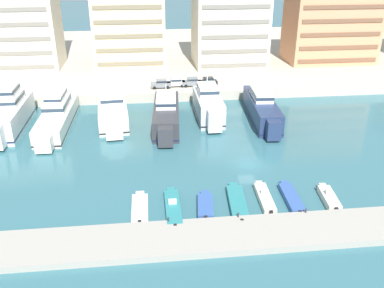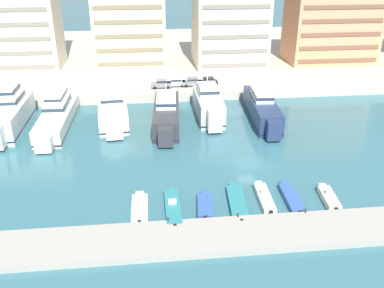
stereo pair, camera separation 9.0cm
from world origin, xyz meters
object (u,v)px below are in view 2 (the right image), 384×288
(yacht_ivory_mid_left, at_px, (113,111))
(motorboat_blue_mid_left, at_px, (205,206))
(car_black_center_left, at_px, (208,81))
(yacht_white_far_left, at_px, (10,114))
(car_grey_mid_left, at_px, (192,81))
(yacht_ivory_left, at_px, (57,115))
(motorboat_cream_center, at_px, (264,198))
(motorboat_teal_center_left, at_px, (237,203))
(motorboat_teal_left, at_px, (173,207))
(motorboat_cream_mid_right, at_px, (329,198))
(yacht_navy_center_right, at_px, (262,108))
(car_grey_far_left, at_px, (161,83))
(car_silver_left, at_px, (176,82))
(motorboat_white_far_left, at_px, (140,208))
(yacht_charcoal_center_left, at_px, (166,114))
(motorboat_blue_center_right, at_px, (291,198))
(yacht_silver_center, at_px, (209,105))

(yacht_ivory_mid_left, bearing_deg, motorboat_blue_mid_left, -66.81)
(car_black_center_left, bearing_deg, yacht_white_far_left, -157.84)
(car_grey_mid_left, bearing_deg, yacht_ivory_left, -149.92)
(motorboat_cream_center, height_order, car_black_center_left, car_black_center_left)
(motorboat_teal_center_left, distance_m, car_grey_mid_left, 42.80)
(motorboat_teal_left, bearing_deg, car_grey_mid_left, 80.65)
(yacht_ivory_mid_left, bearing_deg, motorboat_cream_mid_right, -46.43)
(yacht_white_far_left, height_order, car_grey_mid_left, yacht_white_far_left)
(yacht_white_far_left, bearing_deg, car_grey_mid_left, 24.44)
(yacht_ivory_mid_left, xyz_separation_m, yacht_navy_center_right, (26.76, -2.01, 0.15))
(yacht_white_far_left, distance_m, yacht_ivory_mid_left, 17.36)
(motorboat_teal_left, distance_m, motorboat_blue_mid_left, 3.95)
(motorboat_teal_center_left, distance_m, car_grey_far_left, 42.82)
(yacht_ivory_mid_left, distance_m, car_grey_mid_left, 20.73)
(yacht_ivory_mid_left, relative_size, motorboat_cream_mid_right, 2.92)
(motorboat_teal_left, xyz_separation_m, car_black_center_left, (10.36, 42.75, 2.43))
(yacht_ivory_left, bearing_deg, car_silver_left, 33.89)
(motorboat_white_far_left, bearing_deg, yacht_ivory_mid_left, 99.25)
(yacht_white_far_left, bearing_deg, motorboat_cream_center, -35.80)
(motorboat_white_far_left, bearing_deg, yacht_charcoal_center_left, 79.94)
(motorboat_blue_center_right, bearing_deg, motorboat_cream_center, 175.10)
(yacht_silver_center, distance_m, yacht_navy_center_right, 9.68)
(yacht_charcoal_center_left, height_order, car_silver_left, yacht_charcoal_center_left)
(motorboat_teal_left, height_order, motorboat_blue_mid_left, motorboat_teal_left)
(yacht_white_far_left, height_order, motorboat_cream_center, yacht_white_far_left)
(car_grey_mid_left, distance_m, car_black_center_left, 3.29)
(car_black_center_left, bearing_deg, motorboat_cream_mid_right, -77.99)
(motorboat_cream_center, xyz_separation_m, car_silver_left, (-7.95, 42.04, 2.43))
(motorboat_white_far_left, height_order, motorboat_blue_mid_left, motorboat_white_far_left)
(yacht_charcoal_center_left, bearing_deg, yacht_ivory_left, 175.15)
(motorboat_teal_center_left, bearing_deg, motorboat_cream_center, 10.61)
(motorboat_cream_center, relative_size, car_grey_far_left, 1.79)
(yacht_white_far_left, xyz_separation_m, yacht_ivory_left, (7.73, 0.36, -0.65))
(motorboat_cream_mid_right, height_order, car_grey_mid_left, car_grey_mid_left)
(motorboat_cream_center, relative_size, car_silver_left, 1.76)
(motorboat_blue_mid_left, xyz_separation_m, car_grey_mid_left, (3.12, 42.93, 2.47))
(motorboat_blue_center_right, bearing_deg, yacht_white_far_left, 146.21)
(motorboat_cream_center, xyz_separation_m, car_grey_far_left, (-10.97, 41.43, 2.43))
(motorboat_blue_center_right, bearing_deg, car_black_center_left, 96.13)
(motorboat_cream_center, bearing_deg, car_grey_far_left, 104.83)
(yacht_navy_center_right, bearing_deg, motorboat_blue_mid_left, -117.21)
(yacht_ivory_left, distance_m, motorboat_blue_center_right, 43.19)
(yacht_navy_center_right, xyz_separation_m, motorboat_teal_center_left, (-10.15, -27.27, -1.78))
(car_grey_far_left, bearing_deg, car_grey_mid_left, 5.44)
(motorboat_teal_left, xyz_separation_m, car_silver_left, (3.58, 42.96, 2.43))
(motorboat_white_far_left, xyz_separation_m, car_black_center_left, (14.29, 42.41, 2.44))
(yacht_navy_center_right, height_order, motorboat_cream_center, yacht_navy_center_right)
(motorboat_white_far_left, relative_size, motorboat_blue_center_right, 0.89)
(yacht_ivory_left, xyz_separation_m, yacht_silver_center, (26.80, 0.99, 0.39))
(yacht_ivory_mid_left, relative_size, yacht_silver_center, 1.15)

